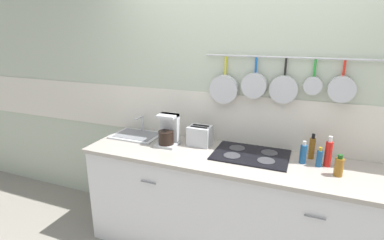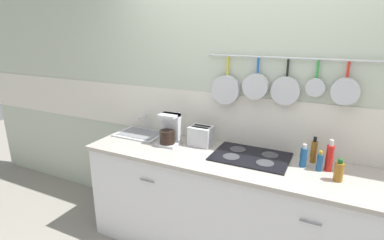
{
  "view_description": "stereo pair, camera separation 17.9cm",
  "coord_description": "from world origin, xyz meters",
  "px_view_note": "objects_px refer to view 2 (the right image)",
  "views": [
    {
      "loc": [
        0.53,
        -2.25,
        1.95
      ],
      "look_at": [
        -0.38,
        0.0,
        1.22
      ],
      "focal_mm": 28.0,
      "sensor_mm": 36.0,
      "label": 1
    },
    {
      "loc": [
        0.69,
        -2.17,
        1.95
      ],
      "look_at": [
        -0.38,
        0.0,
        1.22
      ],
      "focal_mm": 28.0,
      "sensor_mm": 36.0,
      "label": 2
    }
  ],
  "objects_px": {
    "coffee_maker": "(170,132)",
    "bottle_cooking_wine": "(314,151)",
    "bottle_olive_oil": "(320,162)",
    "bottle_dish_soap": "(303,157)",
    "toaster": "(201,136)",
    "bottle_hot_sauce": "(329,157)",
    "bottle_vinegar": "(339,171)"
  },
  "relations": [
    {
      "from": "coffee_maker",
      "to": "bottle_cooking_wine",
      "type": "xyz_separation_m",
      "value": [
        1.22,
        0.16,
        -0.03
      ]
    },
    {
      "from": "bottle_olive_oil",
      "to": "bottle_dish_soap",
      "type": "bearing_deg",
      "value": 171.24
    },
    {
      "from": "toaster",
      "to": "bottle_olive_oil",
      "type": "distance_m",
      "value": 1.02
    },
    {
      "from": "coffee_maker",
      "to": "bottle_hot_sauce",
      "type": "xyz_separation_m",
      "value": [
        1.34,
        0.05,
        -0.01
      ]
    },
    {
      "from": "toaster",
      "to": "bottle_hot_sauce",
      "type": "relative_size",
      "value": 0.9
    },
    {
      "from": "bottle_dish_soap",
      "to": "bottle_cooking_wine",
      "type": "bearing_deg",
      "value": 63.34
    },
    {
      "from": "coffee_maker",
      "to": "bottle_vinegar",
      "type": "height_order",
      "value": "coffee_maker"
    },
    {
      "from": "bottle_dish_soap",
      "to": "bottle_hot_sauce",
      "type": "xyz_separation_m",
      "value": [
        0.18,
        0.01,
        0.03
      ]
    },
    {
      "from": "coffee_maker",
      "to": "bottle_cooking_wine",
      "type": "distance_m",
      "value": 1.24
    },
    {
      "from": "bottle_cooking_wine",
      "to": "bottle_vinegar",
      "type": "xyz_separation_m",
      "value": [
        0.19,
        -0.25,
        -0.02
      ]
    },
    {
      "from": "bottle_hot_sauce",
      "to": "bottle_vinegar",
      "type": "height_order",
      "value": "bottle_hot_sauce"
    },
    {
      "from": "bottle_cooking_wine",
      "to": "bottle_olive_oil",
      "type": "relative_size",
      "value": 1.34
    },
    {
      "from": "bottle_dish_soap",
      "to": "bottle_cooking_wine",
      "type": "distance_m",
      "value": 0.14
    },
    {
      "from": "toaster",
      "to": "bottle_dish_soap",
      "type": "bearing_deg",
      "value": -4.07
    },
    {
      "from": "coffee_maker",
      "to": "bottle_olive_oil",
      "type": "relative_size",
      "value": 1.81
    },
    {
      "from": "toaster",
      "to": "bottle_vinegar",
      "type": "xyz_separation_m",
      "value": [
        1.14,
        -0.19,
        -0.02
      ]
    },
    {
      "from": "toaster",
      "to": "bottle_cooking_wine",
      "type": "distance_m",
      "value": 0.96
    },
    {
      "from": "coffee_maker",
      "to": "bottle_dish_soap",
      "type": "height_order",
      "value": "coffee_maker"
    },
    {
      "from": "coffee_maker",
      "to": "bottle_vinegar",
      "type": "relative_size",
      "value": 1.77
    },
    {
      "from": "bottle_dish_soap",
      "to": "bottle_cooking_wine",
      "type": "height_order",
      "value": "bottle_cooking_wine"
    },
    {
      "from": "bottle_cooking_wine",
      "to": "bottle_olive_oil",
      "type": "height_order",
      "value": "bottle_cooking_wine"
    },
    {
      "from": "bottle_olive_oil",
      "to": "bottle_hot_sauce",
      "type": "relative_size",
      "value": 0.65
    },
    {
      "from": "toaster",
      "to": "bottle_hot_sauce",
      "type": "xyz_separation_m",
      "value": [
        1.07,
        -0.05,
        0.02
      ]
    },
    {
      "from": "bottle_olive_oil",
      "to": "bottle_cooking_wine",
      "type": "bearing_deg",
      "value": 112.31
    },
    {
      "from": "bottle_cooking_wine",
      "to": "bottle_dish_soap",
      "type": "bearing_deg",
      "value": -116.66
    },
    {
      "from": "bottle_hot_sauce",
      "to": "bottle_vinegar",
      "type": "relative_size",
      "value": 1.5
    },
    {
      "from": "bottle_vinegar",
      "to": "coffee_maker",
      "type": "bearing_deg",
      "value": 176.37
    },
    {
      "from": "bottle_hot_sauce",
      "to": "bottle_cooking_wine",
      "type": "bearing_deg",
      "value": 137.19
    },
    {
      "from": "coffee_maker",
      "to": "bottle_dish_soap",
      "type": "relative_size",
      "value": 1.56
    },
    {
      "from": "toaster",
      "to": "bottle_dish_soap",
      "type": "height_order",
      "value": "bottle_dish_soap"
    },
    {
      "from": "bottle_dish_soap",
      "to": "bottle_hot_sauce",
      "type": "bearing_deg",
      "value": 3.98
    },
    {
      "from": "bottle_dish_soap",
      "to": "bottle_hot_sauce",
      "type": "relative_size",
      "value": 0.75
    }
  ]
}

